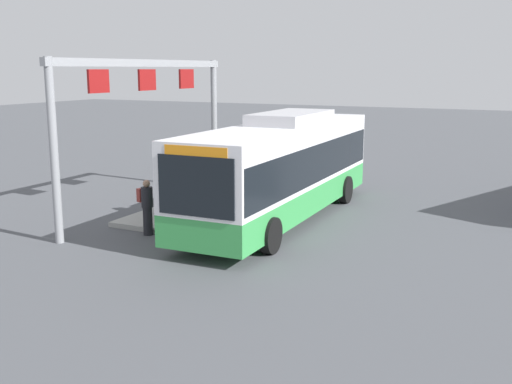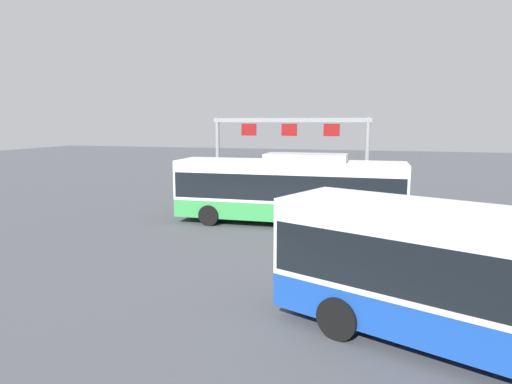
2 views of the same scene
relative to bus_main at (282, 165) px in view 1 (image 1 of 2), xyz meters
name	(u,v)px [view 1 (image 1 of 2)]	position (x,y,z in m)	size (l,w,h in m)	color
ground_plane	(281,219)	(0.01, 0.00, -1.81)	(120.00, 120.00, 0.00)	#4C4F54
platform_curb	(225,199)	(-1.62, -3.02, -1.73)	(10.00, 2.80, 0.16)	#9E9E99
bus_main	(282,165)	(0.00, 0.00, 0.00)	(11.00, 2.88, 3.46)	green
person_boarding	(169,192)	(2.19, -2.92, -0.76)	(0.39, 0.56, 1.67)	gray
person_waiting_near	(147,206)	(3.55, -2.79, -0.92)	(0.47, 0.60, 1.67)	black
person_waiting_mid	(168,186)	(1.42, -3.47, -0.76)	(0.49, 0.60, 1.67)	#334C8C
platform_sign_gantry	(148,102)	(0.94, -4.54, 1.94)	(9.22, 0.24, 5.20)	gray
trash_bin	(269,170)	(-5.47, -3.01, -1.20)	(0.52, 0.52, 0.90)	#2D5133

